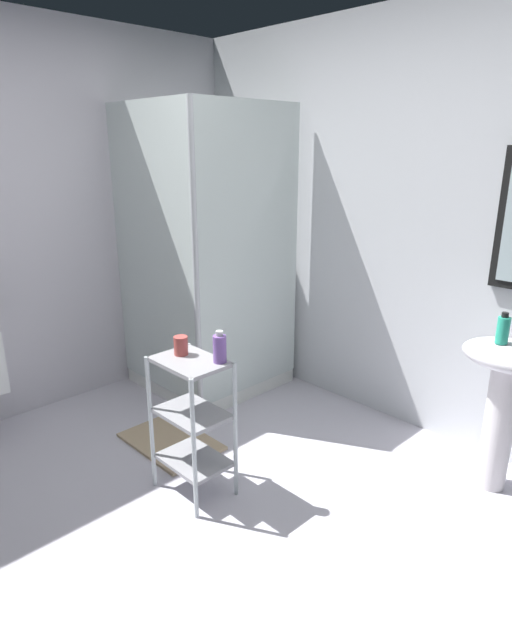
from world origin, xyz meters
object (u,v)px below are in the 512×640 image
storage_cart (192,416)px  rinse_cup (181,346)px  shower_stall (207,329)px  hand_soap_bottle (503,330)px  bath_mat (171,441)px  conditioner_bottle_purple (220,348)px  pedestal_sink (505,386)px

storage_cart → rinse_cup: size_ratio=7.79×
shower_stall → hand_soap_bottle: bearing=8.4°
storage_cart → bath_mat: bearing=159.2°
shower_stall → rinse_cup: 1.21m
storage_cart → hand_soap_bottle: bearing=47.6°
shower_stall → bath_mat: size_ratio=3.33×
shower_stall → bath_mat: shower_stall is taller
rinse_cup → shower_stall: bearing=135.0°
rinse_cup → bath_mat: bearing=156.7°
rinse_cup → bath_mat: (-0.38, 0.17, -0.78)m
conditioner_bottle_purple → hand_soap_bottle: bearing=48.9°
bath_mat → hand_soap_bottle: bearing=32.3°
pedestal_sink → rinse_cup: size_ratio=8.53×
pedestal_sink → rinse_cup: (-1.15, -1.15, 0.21)m
hand_soap_bottle → conditioner_bottle_purple: (-0.90, -1.04, -0.07)m
shower_stall → storage_cart: shower_stall is taller
storage_cart → rinse_cup: bearing=171.5°
shower_stall → conditioner_bottle_purple: shower_stall is taller
rinse_cup → bath_mat: size_ratio=0.16×
hand_soap_bottle → bath_mat: hand_soap_bottle is taller
shower_stall → hand_soap_bottle: size_ratio=12.71×
pedestal_sink → bath_mat: size_ratio=1.35×
shower_stall → pedestal_sink: bearing=9.2°
shower_stall → storage_cart: 1.24m
shower_stall → bath_mat: (0.44, -0.66, -0.45)m
hand_soap_bottle → conditioner_bottle_purple: hand_soap_bottle is taller
storage_cart → bath_mat: storage_cart is taller
hand_soap_bottle → rinse_cup: (-1.11, -1.11, -0.09)m
conditioner_bottle_purple → rinse_cup: bearing=-160.0°
shower_stall → conditioner_bottle_purple: (1.04, -0.75, 0.35)m
pedestal_sink → conditioner_bottle_purple: (-0.94, -1.07, 0.23)m
pedestal_sink → storage_cart: 1.58m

